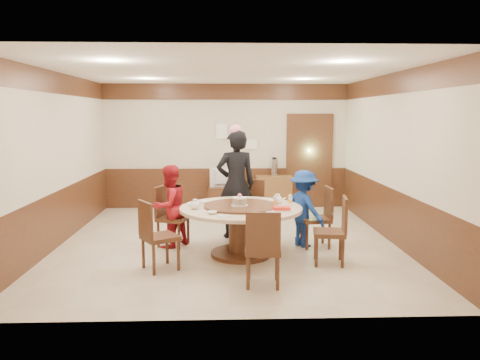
{
  "coord_description": "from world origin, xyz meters",
  "views": [
    {
      "loc": [
        -0.06,
        -7.62,
        2.12
      ],
      "look_at": [
        0.2,
        -0.36,
        1.1
      ],
      "focal_mm": 35.0,
      "sensor_mm": 36.0,
      "label": 1
    }
  ],
  "objects_px": {
    "person_standing": "(236,184)",
    "person_blue": "(304,208)",
    "thermos": "(274,167)",
    "person_red": "(170,206)",
    "shrimp_platter": "(282,209)",
    "tv_stand": "(228,198)",
    "television": "(227,177)",
    "banquet_table": "(241,221)",
    "birthday_cake": "(240,201)",
    "side_cabinet": "(274,192)"
  },
  "relations": [
    {
      "from": "person_red",
      "to": "shrimp_platter",
      "type": "distance_m",
      "value": 1.9
    },
    {
      "from": "person_standing",
      "to": "thermos",
      "type": "bearing_deg",
      "value": -122.17
    },
    {
      "from": "person_red",
      "to": "person_standing",
      "type": "bearing_deg",
      "value": 159.38
    },
    {
      "from": "side_cabinet",
      "to": "banquet_table",
      "type": "bearing_deg",
      "value": -103.82
    },
    {
      "from": "person_standing",
      "to": "shrimp_platter",
      "type": "xyz_separation_m",
      "value": [
        0.62,
        -1.42,
        -0.15
      ]
    },
    {
      "from": "person_red",
      "to": "tv_stand",
      "type": "relative_size",
      "value": 1.56
    },
    {
      "from": "birthday_cake",
      "to": "tv_stand",
      "type": "xyz_separation_m",
      "value": [
        -0.15,
        3.55,
        -0.59
      ]
    },
    {
      "from": "television",
      "to": "person_blue",
      "type": "bearing_deg",
      "value": 104.71
    },
    {
      "from": "thermos",
      "to": "birthday_cake",
      "type": "bearing_deg",
      "value": -104.15
    },
    {
      "from": "person_standing",
      "to": "tv_stand",
      "type": "distance_m",
      "value": 2.51
    },
    {
      "from": "person_blue",
      "to": "person_red",
      "type": "bearing_deg",
      "value": 54.63
    },
    {
      "from": "tv_stand",
      "to": "television",
      "type": "height_order",
      "value": "television"
    },
    {
      "from": "television",
      "to": "thermos",
      "type": "xyz_separation_m",
      "value": [
        1.06,
        0.03,
        0.22
      ]
    },
    {
      "from": "person_red",
      "to": "person_blue",
      "type": "distance_m",
      "value": 2.16
    },
    {
      "from": "person_blue",
      "to": "tv_stand",
      "type": "bearing_deg",
      "value": -12.64
    },
    {
      "from": "person_standing",
      "to": "person_blue",
      "type": "xyz_separation_m",
      "value": [
        1.08,
        -0.61,
        -0.31
      ]
    },
    {
      "from": "banquet_table",
      "to": "birthday_cake",
      "type": "relative_size",
      "value": 7.07
    },
    {
      "from": "side_cabinet",
      "to": "thermos",
      "type": "distance_m",
      "value": 0.57
    },
    {
      "from": "person_blue",
      "to": "television",
      "type": "bearing_deg",
      "value": -12.64
    },
    {
      "from": "person_standing",
      "to": "person_blue",
      "type": "relative_size",
      "value": 1.5
    },
    {
      "from": "person_blue",
      "to": "birthday_cake",
      "type": "distance_m",
      "value": 1.2
    },
    {
      "from": "banquet_table",
      "to": "thermos",
      "type": "bearing_deg",
      "value": 76.0
    },
    {
      "from": "shrimp_platter",
      "to": "television",
      "type": "relative_size",
      "value": 0.39
    },
    {
      "from": "thermos",
      "to": "banquet_table",
      "type": "bearing_deg",
      "value": -104.0
    },
    {
      "from": "person_blue",
      "to": "thermos",
      "type": "distance_m",
      "value": 3.08
    },
    {
      "from": "person_red",
      "to": "television",
      "type": "xyz_separation_m",
      "value": [
        0.95,
        2.99,
        0.06
      ]
    },
    {
      "from": "banquet_table",
      "to": "shrimp_platter",
      "type": "height_order",
      "value": "shrimp_platter"
    },
    {
      "from": "person_red",
      "to": "tv_stand",
      "type": "height_order",
      "value": "person_red"
    },
    {
      "from": "person_red",
      "to": "person_blue",
      "type": "bearing_deg",
      "value": 130.25
    },
    {
      "from": "person_red",
      "to": "tv_stand",
      "type": "xyz_separation_m",
      "value": [
        0.95,
        2.99,
        -0.41
      ]
    },
    {
      "from": "person_blue",
      "to": "shrimp_platter",
      "type": "relative_size",
      "value": 4.13
    },
    {
      "from": "person_blue",
      "to": "tv_stand",
      "type": "relative_size",
      "value": 1.46
    },
    {
      "from": "person_blue",
      "to": "person_standing",
      "type": "bearing_deg",
      "value": 26.05
    },
    {
      "from": "banquet_table",
      "to": "person_standing",
      "type": "relative_size",
      "value": 0.98
    },
    {
      "from": "thermos",
      "to": "person_blue",
      "type": "bearing_deg",
      "value": -87.17
    },
    {
      "from": "side_cabinet",
      "to": "person_red",
      "type": "bearing_deg",
      "value": -123.49
    },
    {
      "from": "television",
      "to": "side_cabinet",
      "type": "height_order",
      "value": "television"
    },
    {
      "from": "tv_stand",
      "to": "thermos",
      "type": "relative_size",
      "value": 2.24
    },
    {
      "from": "person_red",
      "to": "shrimp_platter",
      "type": "bearing_deg",
      "value": 104.67
    },
    {
      "from": "banquet_table",
      "to": "tv_stand",
      "type": "distance_m",
      "value": 3.53
    },
    {
      "from": "shrimp_platter",
      "to": "birthday_cake",
      "type": "bearing_deg",
      "value": 154.55
    },
    {
      "from": "tv_stand",
      "to": "side_cabinet",
      "type": "bearing_deg",
      "value": 1.65
    },
    {
      "from": "banquet_table",
      "to": "birthday_cake",
      "type": "bearing_deg",
      "value": -117.0
    },
    {
      "from": "person_standing",
      "to": "tv_stand",
      "type": "height_order",
      "value": "person_standing"
    },
    {
      "from": "person_red",
      "to": "television",
      "type": "bearing_deg",
      "value": -156.46
    },
    {
      "from": "banquet_table",
      "to": "side_cabinet",
      "type": "xyz_separation_m",
      "value": [
        0.87,
        3.54,
        -0.16
      ]
    },
    {
      "from": "banquet_table",
      "to": "thermos",
      "type": "relative_size",
      "value": 4.81
    },
    {
      "from": "tv_stand",
      "to": "television",
      "type": "relative_size",
      "value": 1.1
    },
    {
      "from": "television",
      "to": "thermos",
      "type": "relative_size",
      "value": 2.04
    },
    {
      "from": "person_red",
      "to": "person_blue",
      "type": "relative_size",
      "value": 1.07
    }
  ]
}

